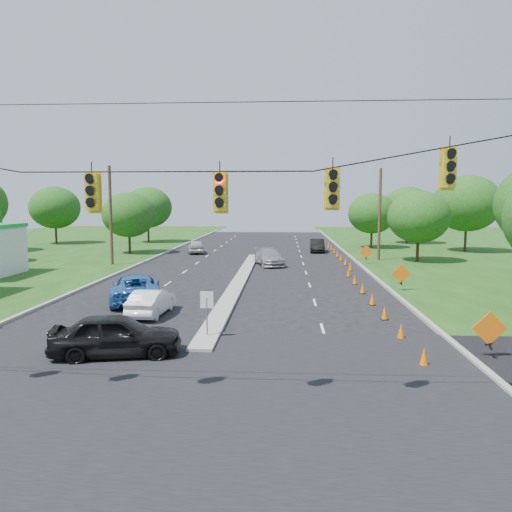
{
  "coord_description": "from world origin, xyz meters",
  "views": [
    {
      "loc": [
        3.24,
        -14.41,
        5.8
      ],
      "look_at": [
        1.67,
        12.91,
        2.8
      ],
      "focal_mm": 35.0,
      "sensor_mm": 36.0,
      "label": 1
    }
  ],
  "objects": [
    {
      "name": "cone_13",
      "position": [
        8.79,
        48.5,
        0.35
      ],
      "size": [
        0.32,
        0.32,
        0.7
      ],
      "primitive_type": "cone",
      "color": "#FE6A00",
      "rests_on": "ground"
    },
    {
      "name": "cone_0",
      "position": [
        8.19,
        3.0,
        0.35
      ],
      "size": [
        0.32,
        0.32,
        0.7
      ],
      "primitive_type": "cone",
      "color": "#FE6A00",
      "rests_on": "ground"
    },
    {
      "name": "curb_left",
      "position": [
        -10.1,
        30.0,
        0.0
      ],
      "size": [
        0.25,
        110.0,
        0.16
      ],
      "primitive_type": "cube",
      "color": "gray",
      "rests_on": "ground"
    },
    {
      "name": "curb_right",
      "position": [
        10.1,
        30.0,
        0.0
      ],
      "size": [
        0.25,
        110.0,
        0.16
      ],
      "primitive_type": "cube",
      "color": "gray",
      "rests_on": "ground"
    },
    {
      "name": "tree_5",
      "position": [
        -14.0,
        40.0,
        4.34
      ],
      "size": [
        5.88,
        5.88,
        6.86
      ],
      "color": "black",
      "rests_on": "ground"
    },
    {
      "name": "cone_12",
      "position": [
        8.79,
        45.0,
        0.35
      ],
      "size": [
        0.32,
        0.32,
        0.7
      ],
      "primitive_type": "cone",
      "color": "#FE6A00",
      "rests_on": "ground"
    },
    {
      "name": "work_sign_1",
      "position": [
        10.8,
        18.0,
        1.09
      ],
      "size": [
        1.27,
        0.58,
        1.37
      ],
      "color": "black",
      "rests_on": "ground"
    },
    {
      "name": "ground",
      "position": [
        0.0,
        0.0,
        0.0
      ],
      "size": [
        160.0,
        160.0,
        0.0
      ],
      "primitive_type": "plane",
      "color": "black",
      "rests_on": "ground"
    },
    {
      "name": "work_sign_2",
      "position": [
        10.8,
        32.0,
        1.09
      ],
      "size": [
        1.27,
        0.58,
        1.37
      ],
      "color": "black",
      "rests_on": "ground"
    },
    {
      "name": "work_sign_0",
      "position": [
        10.8,
        4.0,
        1.09
      ],
      "size": [
        1.27,
        0.58,
        1.37
      ],
      "color": "black",
      "rests_on": "ground"
    },
    {
      "name": "signal_span",
      "position": [
        -0.05,
        -1.0,
        4.97
      ],
      "size": [
        25.6,
        0.32,
        9.0
      ],
      "color": "#422D1C",
      "rests_on": "ground"
    },
    {
      "name": "cross_street",
      "position": [
        0.0,
        0.0,
        0.0
      ],
      "size": [
        160.0,
        14.0,
        0.02
      ],
      "primitive_type": "cube",
      "color": "black",
      "rests_on": "ground"
    },
    {
      "name": "tree_10",
      "position": [
        24.0,
        44.0,
        5.58
      ],
      "size": [
        7.56,
        7.56,
        8.82
      ],
      "color": "black",
      "rests_on": "ground"
    },
    {
      "name": "blue_pickup",
      "position": [
        -5.32,
        13.59,
        0.82
      ],
      "size": [
        4.26,
        6.43,
        1.64
      ],
      "primitive_type": "imported",
      "rotation": [
        0.0,
        0.0,
        3.42
      ],
      "color": "#265FAA",
      "rests_on": "ground"
    },
    {
      "name": "tree_9",
      "position": [
        16.0,
        34.0,
        4.34
      ],
      "size": [
        5.88,
        5.88,
        6.86
      ],
      "color": "black",
      "rests_on": "ground"
    },
    {
      "name": "cone_2",
      "position": [
        8.19,
        10.0,
        0.35
      ],
      "size": [
        0.32,
        0.32,
        0.7
      ],
      "primitive_type": "cone",
      "color": "#FE6A00",
      "rests_on": "ground"
    },
    {
      "name": "cone_3",
      "position": [
        8.19,
        13.5,
        0.35
      ],
      "size": [
        0.32,
        0.32,
        0.7
      ],
      "primitive_type": "cone",
      "color": "#FE6A00",
      "rests_on": "ground"
    },
    {
      "name": "tree_4",
      "position": [
        -28.0,
        52.0,
        4.96
      ],
      "size": [
        6.72,
        6.72,
        7.84
      ],
      "color": "black",
      "rests_on": "ground"
    },
    {
      "name": "utility_pole_far_right",
      "position": [
        12.5,
        35.0,
        4.5
      ],
      "size": [
        0.28,
        0.28,
        9.0
      ],
      "primitive_type": "cylinder",
      "color": "#422D1C",
      "rests_on": "ground"
    },
    {
      "name": "cone_6",
      "position": [
        8.19,
        24.0,
        0.35
      ],
      "size": [
        0.32,
        0.32,
        0.7
      ],
      "primitive_type": "cone",
      "color": "#FE6A00",
      "rests_on": "ground"
    },
    {
      "name": "cone_5",
      "position": [
        8.19,
        20.5,
        0.35
      ],
      "size": [
        0.32,
        0.32,
        0.7
      ],
      "primitive_type": "cone",
      "color": "#FE6A00",
      "rests_on": "ground"
    },
    {
      "name": "cone_10",
      "position": [
        8.79,
        38.0,
        0.35
      ],
      "size": [
        0.32,
        0.32,
        0.7
      ],
      "primitive_type": "cone",
      "color": "#FE6A00",
      "rests_on": "ground"
    },
    {
      "name": "cone_11",
      "position": [
        8.79,
        41.5,
        0.35
      ],
      "size": [
        0.32,
        0.32,
        0.7
      ],
      "primitive_type": "cone",
      "color": "#FE6A00",
      "rests_on": "ground"
    },
    {
      "name": "tree_11",
      "position": [
        20.0,
        55.0,
        4.96
      ],
      "size": [
        6.72,
        6.72,
        7.84
      ],
      "color": "black",
      "rests_on": "ground"
    },
    {
      "name": "dark_car_receding",
      "position": [
        6.99,
        43.13,
        0.75
      ],
      "size": [
        1.72,
        4.62,
        1.51
      ],
      "primitive_type": "imported",
      "rotation": [
        0.0,
        0.0,
        -0.03
      ],
      "color": "black",
      "rests_on": "ground"
    },
    {
      "name": "cone_1",
      "position": [
        8.19,
        6.5,
        0.35
      ],
      "size": [
        0.32,
        0.32,
        0.7
      ],
      "primitive_type": "cone",
      "color": "#FE6A00",
      "rests_on": "ground"
    },
    {
      "name": "tree_12",
      "position": [
        14.0,
        48.0,
        4.34
      ],
      "size": [
        5.88,
        5.88,
        6.86
      ],
      "color": "black",
      "rests_on": "ground"
    },
    {
      "name": "silver_car_oncoming",
      "position": [
        -6.7,
        40.91,
        0.75
      ],
      "size": [
        2.62,
        4.65,
        1.49
      ],
      "primitive_type": "imported",
      "rotation": [
        0.0,
        0.0,
        3.35
      ],
      "color": "#B0B0B2",
      "rests_on": "ground"
    },
    {
      "name": "median",
      "position": [
        0.0,
        21.0,
        0.0
      ],
      "size": [
        1.0,
        34.0,
        0.18
      ],
      "primitive_type": "cube",
      "color": "gray",
      "rests_on": "ground"
    },
    {
      "name": "median_sign",
      "position": [
        0.0,
        6.0,
        1.46
      ],
      "size": [
        0.55,
        0.06,
        2.05
      ],
      "color": "gray",
      "rests_on": "ground"
    },
    {
      "name": "cone_9",
      "position": [
        8.79,
        34.5,
        0.35
      ],
      "size": [
        0.32,
        0.32,
        0.7
      ],
      "primitive_type": "cone",
      "color": "#FE6A00",
      "rests_on": "ground"
    },
    {
      "name": "black_sedan",
      "position": [
        -3.03,
        3.48,
        0.82
      ],
      "size": [
        5.09,
        2.81,
        1.64
      ],
      "primitive_type": "imported",
      "rotation": [
        0.0,
        0.0,
        1.76
      ],
      "color": "black",
      "rests_on": "ground"
    },
    {
      "name": "utility_pole_far_left",
      "position": [
        -12.5,
        30.0,
        4.5
      ],
      "size": [
        0.28,
        0.28,
        9.0
      ],
      "primitive_type": "cylinder",
      "color": "#422D1C",
      "rests_on": "ground"
    },
    {
      "name": "white_sedan",
      "position": [
        -3.55,
        10.37,
        0.67
      ],
      "size": [
        1.68,
        4.17,
        1.35
      ],
      "primitive_type": "imported",
      "rotation": [
        0.0,
        0.0,
        3.08
      ],
      "color": "white",
      "rests_on": "ground"
    },
    {
      "name": "cone_4",
      "position": [
        8.19,
        17.0,
        0.35
      ],
      "size": [
        0.32,
        0.32,
        0.7
      ],
      "primitive_type": "cone",
      "color": "#FE6A00",
      "rests_on": "ground"
    },
    {
      "name": "cone_8",
      "position": [
        8.79,
        31.0,
        0.35
      ],
      "size": [
        0.32,
        0.32,
        0.7
      ],
      "primitive_type": "cone",
      "color": "#FE6A00",
      "rests_on": "ground"
    },
    {
      "name": "tree_6",
      "position": [
        -16.0,
        55.0,
        4.96
      ],
      "size": [
        6.72,
        6.72,
        7.84
      ],
      "color": "black",
      "rests_on": "ground"
    },
    {
      "name": "cone_7",
      "position": [
        8.79,
        27.5,
        0.35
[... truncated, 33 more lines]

